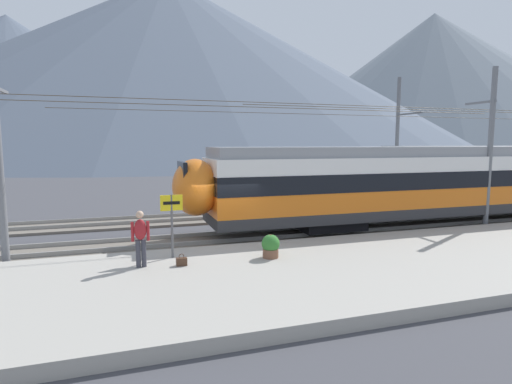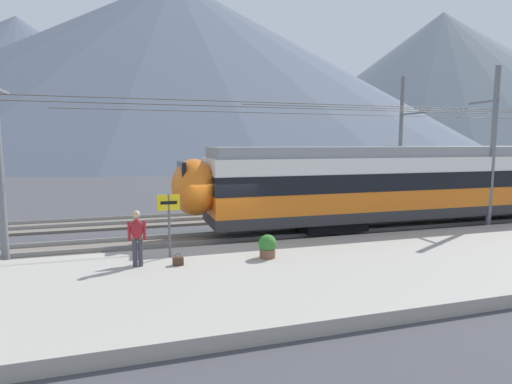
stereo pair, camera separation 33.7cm
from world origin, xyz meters
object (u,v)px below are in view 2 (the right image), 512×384
Objects in this scene: catenary_mast_far_side at (402,139)px; platform_sign at (169,211)px; potted_plant_platform_edge at (267,245)px; catenary_mast_mid at (491,146)px; passenger_walking at (137,235)px; train_near_platform at (473,180)px; handbag_beside_passenger at (178,261)px.

platform_sign is (-16.05, -10.01, -2.48)m from catenary_mast_far_side.
potted_plant_platform_edge is at bearing -18.95° from platform_sign.
catenary_mast_far_side is at bearing 80.51° from catenary_mast_mid.
potted_plant_platform_edge is (4.00, -0.25, -0.54)m from passenger_walking.
handbag_beside_passenger is at bearing -165.12° from train_near_platform.
catenary_mast_far_side is 114.05× the size of handbag_beside_passenger.
catenary_mast_far_side is 55.12× the size of potted_plant_platform_edge.
potted_plant_platform_edge is at bearing -139.78° from catenary_mast_far_side.
train_near_platform is 38.64× the size of potted_plant_platform_edge.
train_near_platform reaches higher than passenger_walking.
potted_plant_platform_edge reaches higher than handbag_beside_passenger.
train_near_platform is at bearing 13.07° from passenger_walking.
catenary_mast_mid is at bearing 10.38° from handbag_beside_passenger.
train_near_platform is at bearing 72.23° from catenary_mast_mid.
catenary_mast_mid is at bearing 8.80° from passenger_walking.
train_near_platform is at bearing 18.22° from potted_plant_platform_edge.
passenger_walking is at bearing -166.93° from train_near_platform.
passenger_walking is (-15.65, -2.42, -2.61)m from catenary_mast_mid.
passenger_walking reaches higher than handbag_beside_passenger.
catenary_mast_mid is 15.13m from handbag_beside_passenger.
train_near_platform is 17.24× the size of passenger_walking.
catenary_mast_far_side is (1.40, 8.37, 0.42)m from catenary_mast_mid.
platform_sign is (-14.65, -1.64, -2.06)m from catenary_mast_mid.
handbag_beside_passenger is (-15.90, -11.03, -3.84)m from catenary_mast_far_side.
catenary_mast_mid is 1.00× the size of catenary_mast_far_side.
train_near_platform is at bearing 14.88° from handbag_beside_passenger.
catenary_mast_far_side is at bearing 34.75° from handbag_beside_passenger.
catenary_mast_mid is at bearing 12.89° from potted_plant_platform_edge.
train_near_platform reaches higher than potted_plant_platform_edge.
train_near_platform is 79.95× the size of handbag_beside_passenger.
platform_sign is 1.39m from passenger_walking.
passenger_walking is at bearing 176.49° from potted_plant_platform_edge.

